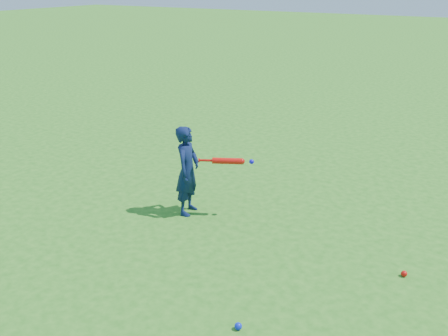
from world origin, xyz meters
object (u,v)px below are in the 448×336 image
object	(u,v)px
child	(188,171)
ground_ball_blue	(238,326)
ground_ball_red	(404,274)
bat_swing	(230,161)

from	to	relation	value
child	ground_ball_blue	bearing A→B (deg)	-146.54
ground_ball_red	bat_swing	world-z (taller)	bat_swing
ground_ball_red	bat_swing	bearing A→B (deg)	172.26
ground_ball_red	ground_ball_blue	world-z (taller)	ground_ball_blue
child	ground_ball_red	size ratio (longest dim) A/B	18.21
bat_swing	child	bearing A→B (deg)	175.36
child	ground_ball_blue	xyz separation A→B (m)	(1.82, -1.83, -0.59)
ground_ball_blue	ground_ball_red	bearing A→B (deg)	56.17
ground_ball_blue	bat_swing	world-z (taller)	bat_swing
child	ground_ball_blue	world-z (taller)	child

